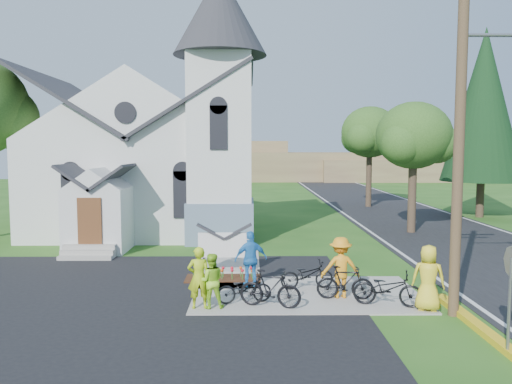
{
  "coord_description": "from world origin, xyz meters",
  "views": [
    {
      "loc": [
        -0.24,
        -14.73,
        4.55
      ],
      "look_at": [
        -0.02,
        5.0,
        2.83
      ],
      "focal_mm": 35.0,
      "sensor_mm": 36.0,
      "label": 1
    }
  ],
  "objects_px": {
    "church_sign": "(224,246)",
    "cyclist_1": "(211,281)",
    "cyclist_3": "(341,267)",
    "bike_3": "(345,283)",
    "cyclist_2": "(251,259)",
    "utility_pole": "(462,116)",
    "bike_0": "(244,289)",
    "stop_sign": "(512,277)",
    "bike_1": "(270,289)",
    "bike_2": "(307,275)",
    "cyclist_4": "(428,278)",
    "bike_4": "(388,288)",
    "cyclist_0": "(199,277)"
  },
  "relations": [
    {
      "from": "church_sign",
      "to": "cyclist_1",
      "type": "height_order",
      "value": "church_sign"
    },
    {
      "from": "cyclist_3",
      "to": "bike_3",
      "type": "bearing_deg",
      "value": 113.52
    },
    {
      "from": "cyclist_3",
      "to": "cyclist_2",
      "type": "bearing_deg",
      "value": -25.18
    },
    {
      "from": "utility_pole",
      "to": "bike_0",
      "type": "distance_m",
      "value": 7.67
    },
    {
      "from": "stop_sign",
      "to": "cyclist_1",
      "type": "xyz_separation_m",
      "value": [
        -6.8,
        3.29,
        -0.95
      ]
    },
    {
      "from": "cyclist_1",
      "to": "cyclist_3",
      "type": "distance_m",
      "value": 3.96
    },
    {
      "from": "bike_1",
      "to": "cyclist_3",
      "type": "relative_size",
      "value": 0.97
    },
    {
      "from": "utility_pole",
      "to": "bike_2",
      "type": "height_order",
      "value": "utility_pole"
    },
    {
      "from": "utility_pole",
      "to": "cyclist_4",
      "type": "height_order",
      "value": "utility_pole"
    },
    {
      "from": "utility_pole",
      "to": "bike_1",
      "type": "bearing_deg",
      "value": 173.04
    },
    {
      "from": "cyclist_4",
      "to": "bike_4",
      "type": "xyz_separation_m",
      "value": [
        -1.02,
        0.4,
        -0.41
      ]
    },
    {
      "from": "cyclist_4",
      "to": "cyclist_0",
      "type": "bearing_deg",
      "value": 16.18
    },
    {
      "from": "bike_0",
      "to": "cyclist_3",
      "type": "xyz_separation_m",
      "value": [
        2.91,
        0.54,
        0.5
      ]
    },
    {
      "from": "cyclist_2",
      "to": "bike_1",
      "type": "bearing_deg",
      "value": 91.32
    },
    {
      "from": "cyclist_3",
      "to": "cyclist_4",
      "type": "xyz_separation_m",
      "value": [
        2.22,
        -1.25,
        -0.0
      ]
    },
    {
      "from": "cyclist_1",
      "to": "bike_2",
      "type": "xyz_separation_m",
      "value": [
        2.93,
        1.89,
        -0.32
      ]
    },
    {
      "from": "cyclist_1",
      "to": "bike_2",
      "type": "relative_size",
      "value": 0.9
    },
    {
      "from": "utility_pole",
      "to": "cyclist_0",
      "type": "xyz_separation_m",
      "value": [
        -7.06,
        0.56,
        -4.47
      ]
    },
    {
      "from": "cyclist_0",
      "to": "cyclist_1",
      "type": "relative_size",
      "value": 1.13
    },
    {
      "from": "stop_sign",
      "to": "bike_0",
      "type": "relative_size",
      "value": 1.53
    },
    {
      "from": "bike_0",
      "to": "cyclist_1",
      "type": "distance_m",
      "value": 1.09
    },
    {
      "from": "cyclist_3",
      "to": "bike_3",
      "type": "distance_m",
      "value": 0.48
    },
    {
      "from": "bike_0",
      "to": "cyclist_3",
      "type": "bearing_deg",
      "value": -91.87
    },
    {
      "from": "cyclist_0",
      "to": "cyclist_4",
      "type": "xyz_separation_m",
      "value": [
        6.4,
        -0.26,
        0.04
      ]
    },
    {
      "from": "cyclist_1",
      "to": "cyclist_2",
      "type": "relative_size",
      "value": 0.85
    },
    {
      "from": "utility_pole",
      "to": "cyclist_0",
      "type": "height_order",
      "value": "utility_pole"
    },
    {
      "from": "bike_0",
      "to": "bike_3",
      "type": "xyz_separation_m",
      "value": [
        3.01,
        0.33,
        0.08
      ]
    },
    {
      "from": "bike_3",
      "to": "bike_2",
      "type": "bearing_deg",
      "value": 47.11
    },
    {
      "from": "bike_4",
      "to": "cyclist_4",
      "type": "bearing_deg",
      "value": -96.72
    },
    {
      "from": "utility_pole",
      "to": "bike_0",
      "type": "height_order",
      "value": "utility_pole"
    },
    {
      "from": "bike_2",
      "to": "bike_4",
      "type": "distance_m",
      "value": 2.76
    },
    {
      "from": "cyclist_4",
      "to": "bike_4",
      "type": "distance_m",
      "value": 1.17
    },
    {
      "from": "cyclist_1",
      "to": "bike_4",
      "type": "relative_size",
      "value": 0.8
    },
    {
      "from": "church_sign",
      "to": "cyclist_4",
      "type": "bearing_deg",
      "value": -36.71
    },
    {
      "from": "bike_2",
      "to": "cyclist_4",
      "type": "relative_size",
      "value": 0.94
    },
    {
      "from": "bike_4",
      "to": "cyclist_1",
      "type": "bearing_deg",
      "value": 106.05
    },
    {
      "from": "bike_0",
      "to": "bike_3",
      "type": "height_order",
      "value": "bike_3"
    },
    {
      "from": "bike_2",
      "to": "bike_1",
      "type": "bearing_deg",
      "value": 136.1
    },
    {
      "from": "cyclist_1",
      "to": "stop_sign",
      "type": "bearing_deg",
      "value": 147.47
    },
    {
      "from": "bike_1",
      "to": "bike_4",
      "type": "relative_size",
      "value": 0.92
    },
    {
      "from": "church_sign",
      "to": "stop_sign",
      "type": "relative_size",
      "value": 0.89
    },
    {
      "from": "cyclist_1",
      "to": "bike_4",
      "type": "height_order",
      "value": "cyclist_1"
    },
    {
      "from": "church_sign",
      "to": "bike_2",
      "type": "height_order",
      "value": "church_sign"
    },
    {
      "from": "utility_pole",
      "to": "stop_sign",
      "type": "xyz_separation_m",
      "value": [
        0.07,
        -2.7,
        -3.62
      ]
    },
    {
      "from": "bike_1",
      "to": "bike_2",
      "type": "distance_m",
      "value": 2.25
    },
    {
      "from": "bike_1",
      "to": "cyclist_3",
      "type": "xyz_separation_m",
      "value": [
        2.17,
        0.93,
        0.38
      ]
    },
    {
      "from": "cyclist_1",
      "to": "bike_3",
      "type": "relative_size",
      "value": 0.92
    },
    {
      "from": "bike_0",
      "to": "cyclist_4",
      "type": "relative_size",
      "value": 0.88
    },
    {
      "from": "bike_2",
      "to": "cyclist_0",
      "type": "bearing_deg",
      "value": 110.57
    },
    {
      "from": "bike_4",
      "to": "bike_0",
      "type": "bearing_deg",
      "value": 100.51
    }
  ]
}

